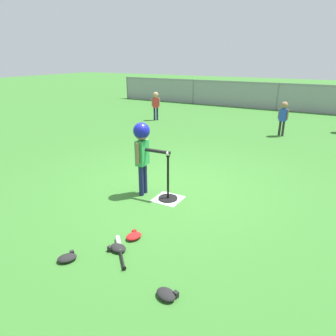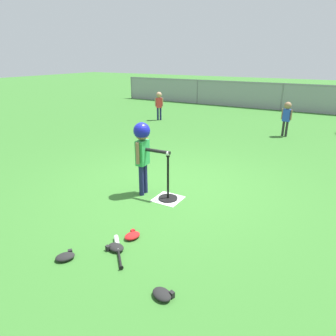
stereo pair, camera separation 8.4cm
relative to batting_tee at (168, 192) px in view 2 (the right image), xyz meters
name	(u,v)px [view 2 (the right image)]	position (x,y,z in m)	size (l,w,h in m)	color
ground_plane	(174,187)	(-0.15, 0.46, -0.13)	(60.00, 60.00, 0.00)	#336B28
home_plate	(168,199)	(0.00, 0.00, -0.12)	(0.44, 0.44, 0.01)	white
batting_tee	(168,192)	(0.00, 0.00, 0.00)	(0.32, 0.32, 0.76)	black
baseball_on_tee	(168,153)	(0.00, 0.00, 0.67)	(0.07, 0.07, 0.07)	white
batter_child	(143,144)	(-0.47, -0.03, 0.76)	(0.65, 0.35, 1.24)	#191E4C
fielder_near_right	(159,102)	(-3.60, 5.56, 0.53)	(0.26, 0.21, 1.02)	#191E4C
fielder_deep_center	(287,114)	(0.86, 5.34, 0.52)	(0.30, 0.20, 1.00)	#262626
spare_bat_silver	(118,247)	(0.16, -1.51, -0.10)	(0.49, 0.50, 0.06)	silver
glove_by_plate	(162,294)	(1.05, -1.92, -0.09)	(0.26, 0.22, 0.07)	black
glove_near_bats	(65,257)	(-0.24, -1.98, -0.09)	(0.26, 0.27, 0.07)	black
glove_tossed_aside	(116,247)	(0.15, -1.54, -0.09)	(0.24, 0.19, 0.07)	black
glove_outfield_drop	(132,236)	(0.17, -1.23, -0.09)	(0.21, 0.25, 0.07)	#B21919
outfield_fence	(282,96)	(-0.15, 10.01, 0.49)	(16.06, 0.06, 1.15)	slate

